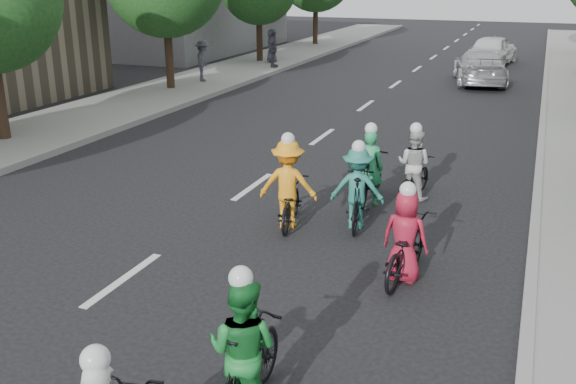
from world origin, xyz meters
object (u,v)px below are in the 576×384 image
Objects in this scene: cyclist_2 at (405,244)px; cyclist_4 at (414,171)px; cyclist_5 at (289,192)px; spectator_2 at (272,46)px; spectator_0 at (203,61)px; cyclist_1 at (370,175)px; cyclist_3 at (245,359)px; follow_car_trail at (493,50)px; spectator_1 at (273,49)px; follow_car_lead at (480,67)px; cyclist_6 at (358,194)px.

cyclist_2 is 3.98m from cyclist_4.
cyclist_5 is 1.09× the size of spectator_2.
cyclist_1 is at bearing -157.54° from spectator_0.
cyclist_2 is at bearing -104.72° from cyclist_3.
spectator_1 reaches higher than follow_car_trail.
cyclist_3 is at bearing -166.21° from spectator_1.
cyclist_1 is at bearing -87.51° from cyclist_3.
cyclist_3 is 0.37× the size of follow_car_lead.
cyclist_4 is at bearing -153.82° from spectator_2.
cyclist_4 is (0.78, 0.71, -0.04)m from cyclist_1.
cyclist_6 is at bearing -161.10° from spectator_1.
cyclist_1 is at bearing -60.74° from cyclist_2.
cyclist_1 is at bearing 77.12° from follow_car_lead.
cyclist_6 is 0.40× the size of follow_car_trail.
cyclist_1 is 7.16m from cyclist_3.
spectator_1 reaches higher than spectator_0.
cyclist_1 is 0.41× the size of follow_car_trail.
cyclist_2 is at bearing -157.29° from spectator_2.
cyclist_5 is 20.56m from spectator_1.
cyclist_2 is 1.15× the size of spectator_2.
spectator_1 is (-9.93, -5.98, 0.28)m from follow_car_trail.
follow_car_trail is at bearing -63.88° from spectator_0.
cyclist_3 is 7.86m from cyclist_4.
cyclist_3 is 1.05× the size of spectator_0.
spectator_0 reaches higher than cyclist_4.
cyclist_6 is (1.23, 0.44, -0.02)m from cyclist_5.
spectator_1 is (-9.90, 0.45, 0.33)m from follow_car_lead.
cyclist_3 is 30.17m from follow_car_trail.
spectator_2 reaches higher than cyclist_4.
follow_car_lead is 11.98m from spectator_0.
cyclist_4 is at bearing 79.86° from follow_car_lead.
cyclist_6 is 22.52m from spectator_2.
spectator_2 is (-10.70, -4.31, 0.22)m from follow_car_trail.
cyclist_5 is 1.31m from cyclist_6.
cyclist_6 is (0.11, -1.37, 0.04)m from cyclist_1.
cyclist_3 is 5.56m from cyclist_5.
cyclist_3 is at bearing 98.23° from follow_car_trail.
cyclist_2 is at bearing -160.68° from spectator_0.
cyclist_5 is at bearing -164.53° from spectator_0.
follow_car_trail reaches higher than follow_car_lead.
follow_car_lead is (1.70, 18.40, 0.03)m from cyclist_5.
cyclist_5 reaches higher than cyclist_1.
cyclist_3 is at bearing 94.63° from cyclist_1.
cyclist_3 is 5.78m from cyclist_6.
cyclist_3 is 1.08× the size of spectator_2.
cyclist_5 reaches higher than spectator_2.
cyclist_2 is at bearing -160.33° from spectator_1.
follow_car_lead is at bearing -78.35° from cyclist_4.
cyclist_5 is 0.37× the size of follow_car_lead.
cyclist_6 is 1.08× the size of spectator_2.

